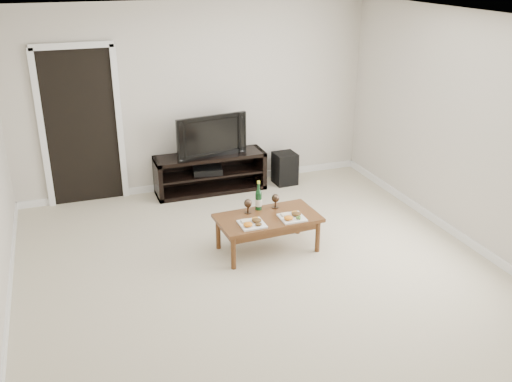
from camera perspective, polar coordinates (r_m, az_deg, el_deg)
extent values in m
plane|color=beige|center=(6.03, 0.82, -8.72)|extent=(5.50, 5.50, 0.00)
cube|color=beige|center=(8.02, -6.10, 9.24)|extent=(5.00, 0.04, 2.60)
cube|color=white|center=(5.18, 0.99, 16.91)|extent=(5.00, 5.50, 0.04)
cube|color=black|center=(7.85, -17.05, 6.01)|extent=(0.90, 0.02, 2.05)
cube|color=black|center=(8.09, -4.59, 1.81)|extent=(1.55, 0.45, 0.55)
imported|color=black|center=(7.91, -4.71, 5.66)|extent=(1.02, 0.28, 0.58)
cube|color=black|center=(8.05, -4.86, 2.09)|extent=(0.45, 0.37, 0.08)
cube|color=black|center=(8.37, 2.90, 2.29)|extent=(0.32, 0.32, 0.47)
cube|color=#543317|center=(6.48, 1.17, -4.24)|extent=(1.17, 0.68, 0.42)
cube|color=white|center=(6.17, -0.40, -3.13)|extent=(0.27, 0.27, 0.07)
cube|color=white|center=(6.33, 3.63, -2.48)|extent=(0.27, 0.27, 0.07)
cylinder|color=#0E3617|center=(6.49, 0.26, -0.44)|extent=(0.07, 0.07, 0.35)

